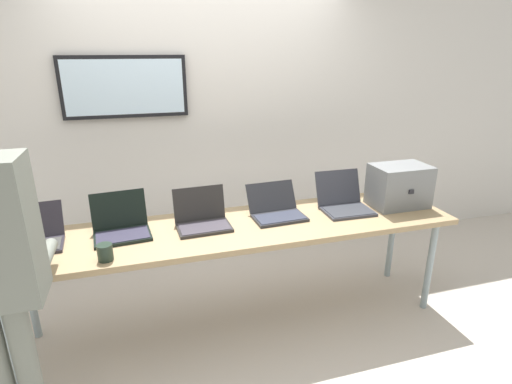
# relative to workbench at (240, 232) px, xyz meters

# --- Properties ---
(ground) EXTENTS (8.00, 8.00, 0.04)m
(ground) POSITION_rel_workbench_xyz_m (0.00, 0.00, -0.76)
(ground) COLOR #BDB3A8
(back_wall) EXTENTS (8.00, 0.11, 2.60)m
(back_wall) POSITION_rel_workbench_xyz_m (-0.02, 1.13, 0.57)
(back_wall) COLOR silver
(back_wall) RESTS_ON ground
(workbench) EXTENTS (3.09, 0.70, 0.79)m
(workbench) POSITION_rel_workbench_xyz_m (0.00, 0.00, 0.00)
(workbench) COLOR #997F59
(workbench) RESTS_ON ground
(equipment_box) EXTENTS (0.43, 0.30, 0.32)m
(equipment_box) POSITION_rel_workbench_xyz_m (1.28, 0.02, 0.21)
(equipment_box) COLOR slate
(equipment_box) RESTS_ON workbench
(laptop_station_0) EXTENTS (0.39, 0.36, 0.23)m
(laptop_station_0) POSITION_rel_workbench_xyz_m (-1.32, 0.08, 0.11)
(laptop_station_0) COLOR #27232B
(laptop_station_0) RESTS_ON workbench
(laptop_station_1) EXTENTS (0.38, 0.34, 0.26)m
(laptop_station_1) POSITION_rel_workbench_xyz_m (-0.78, 0.09, 0.11)
(laptop_station_1) COLOR black
(laptop_station_1) RESTS_ON workbench
(laptop_station_2) EXTENTS (0.37, 0.31, 0.25)m
(laptop_station_2) POSITION_rel_workbench_xyz_m (-0.25, 0.07, 0.11)
(laptop_station_2) COLOR #262524
(laptop_station_2) RESTS_ON workbench
(laptop_station_3) EXTENTS (0.39, 0.36, 0.22)m
(laptop_station_3) POSITION_rel_workbench_xyz_m (0.30, 0.09, 0.10)
(laptop_station_3) COLOR #25252A
(laptop_station_3) RESTS_ON workbench
(laptop_station_4) EXTENTS (0.37, 0.38, 0.27)m
(laptop_station_4) POSITION_rel_workbench_xyz_m (0.84, 0.07, 0.11)
(laptop_station_4) COLOR #34353E
(laptop_station_4) RESTS_ON workbench
(coffee_mug) EXTENTS (0.09, 0.09, 0.10)m
(coffee_mug) POSITION_rel_workbench_xyz_m (-0.87, -0.25, 0.10)
(coffee_mug) COLOR #1F2D22
(coffee_mug) RESTS_ON workbench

